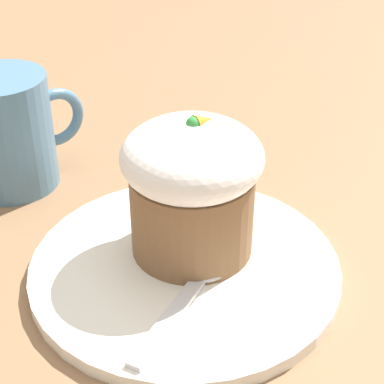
{
  "coord_description": "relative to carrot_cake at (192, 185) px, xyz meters",
  "views": [
    {
      "loc": [
        -0.21,
        -0.28,
        0.29
      ],
      "look_at": [
        0.01,
        0.01,
        0.06
      ],
      "focal_mm": 60.0,
      "sensor_mm": 36.0,
      "label": 1
    }
  ],
  "objects": [
    {
      "name": "ground_plane",
      "position": [
        -0.01,
        -0.01,
        -0.06
      ],
      "size": [
        4.0,
        4.0,
        0.0
      ],
      "primitive_type": "plane",
      "color": "#846042"
    },
    {
      "name": "dessert_plate",
      "position": [
        -0.01,
        -0.01,
        -0.06
      ],
      "size": [
        0.22,
        0.22,
        0.01
      ],
      "color": "white",
      "rests_on": "ground_plane"
    },
    {
      "name": "carrot_cake",
      "position": [
        0.0,
        0.0,
        0.0
      ],
      "size": [
        0.1,
        0.1,
        0.1
      ],
      "color": "brown",
      "rests_on": "dessert_plate"
    },
    {
      "name": "spoon",
      "position": [
        -0.02,
        -0.04,
        -0.05
      ],
      "size": [
        0.11,
        0.07,
        0.01
      ],
      "color": "silver",
      "rests_on": "dessert_plate"
    },
    {
      "name": "coffee_cup",
      "position": [
        -0.06,
        0.18,
        -0.01
      ],
      "size": [
        0.11,
        0.08,
        0.1
      ],
      "color": "teal",
      "rests_on": "ground_plane"
    }
  ]
}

